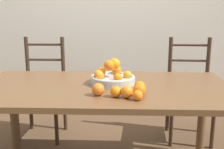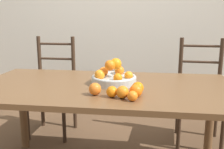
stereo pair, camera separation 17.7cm
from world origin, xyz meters
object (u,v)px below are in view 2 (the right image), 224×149
(orange_loose_1, at_px, (95,89))
(chair_left, at_px, (53,89))
(orange_loose_3, at_px, (112,92))
(orange_loose_4, at_px, (123,92))
(orange_loose_0, at_px, (136,91))
(fruit_bowl, at_px, (114,77))
(chair_right, at_px, (200,95))
(orange_loose_5, at_px, (138,88))
(orange_loose_2, at_px, (133,96))

(orange_loose_1, bearing_deg, chair_left, 123.26)
(orange_loose_3, height_order, orange_loose_4, orange_loose_4)
(orange_loose_3, bearing_deg, orange_loose_0, 8.68)
(orange_loose_0, relative_size, orange_loose_3, 1.16)
(orange_loose_3, distance_m, orange_loose_4, 0.07)
(chair_left, bearing_deg, fruit_bowl, -43.09)
(orange_loose_1, xyz_separation_m, orange_loose_3, (0.11, -0.03, -0.00))
(orange_loose_1, height_order, orange_loose_4, orange_loose_1)
(chair_right, bearing_deg, chair_left, -175.82)
(orange_loose_0, height_order, orange_loose_3, orange_loose_0)
(orange_loose_3, height_order, chair_right, chair_right)
(orange_loose_4, xyz_separation_m, chair_left, (-0.84, 1.05, -0.31))
(orange_loose_5, bearing_deg, orange_loose_2, -97.94)
(orange_loose_0, xyz_separation_m, orange_loose_5, (0.01, 0.08, -0.00))
(orange_loose_4, height_order, chair_left, chair_left)
(orange_loose_4, bearing_deg, chair_left, 128.45)
(orange_loose_0, bearing_deg, orange_loose_3, -171.32)
(orange_loose_2, relative_size, orange_loose_3, 0.89)
(orange_loose_3, bearing_deg, orange_loose_1, 165.05)
(orange_loose_4, height_order, chair_right, chair_right)
(chair_left, bearing_deg, orange_loose_5, -44.59)
(orange_loose_1, distance_m, orange_loose_3, 0.11)
(orange_loose_5, relative_size, chair_right, 0.07)
(orange_loose_2, distance_m, chair_left, 1.45)
(fruit_bowl, height_order, orange_loose_3, fruit_bowl)
(chair_right, bearing_deg, orange_loose_0, -115.09)
(orange_loose_2, xyz_separation_m, orange_loose_3, (-0.13, 0.06, 0.00))
(chair_left, height_order, chair_right, same)
(orange_loose_4, distance_m, chair_left, 1.38)
(orange_loose_0, bearing_deg, orange_loose_5, 84.53)
(fruit_bowl, xyz_separation_m, orange_loose_3, (0.03, -0.33, -0.02))
(fruit_bowl, distance_m, orange_loose_2, 0.42)
(orange_loose_3, bearing_deg, orange_loose_5, 34.01)
(orange_loose_0, xyz_separation_m, orange_loose_1, (-0.25, 0.01, -0.00))
(orange_loose_2, bearing_deg, orange_loose_4, 144.47)
(orange_loose_0, bearing_deg, orange_loose_2, -100.36)
(orange_loose_1, bearing_deg, orange_loose_0, -1.74)
(orange_loose_2, xyz_separation_m, chair_left, (-0.90, 1.10, -0.30))
(orange_loose_5, bearing_deg, chair_right, 59.05)
(orange_loose_3, bearing_deg, fruit_bowl, 96.09)
(orange_loose_0, relative_size, orange_loose_1, 1.02)
(orange_loose_3, relative_size, orange_loose_5, 0.91)
(orange_loose_2, height_order, chair_right, chair_right)
(orange_loose_1, height_order, orange_loose_3, orange_loose_1)
(orange_loose_1, bearing_deg, fruit_bowl, 75.93)
(orange_loose_2, bearing_deg, chair_right, 61.93)
(orange_loose_2, relative_size, orange_loose_4, 0.80)
(orange_loose_2, xyz_separation_m, orange_loose_4, (-0.06, 0.04, 0.01))
(orange_loose_3, bearing_deg, orange_loose_2, -24.69)
(orange_loose_0, height_order, orange_loose_5, orange_loose_0)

